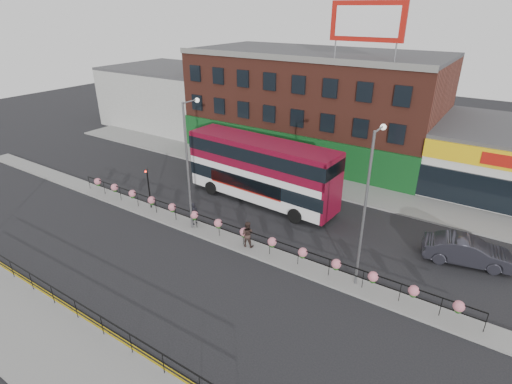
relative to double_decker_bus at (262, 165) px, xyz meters
The scene contains 18 objects.
ground 7.18m from the double_decker_bus, 75.38° to the right, with size 120.00×120.00×0.00m, color black.
south_pavement 18.58m from the double_decker_bus, 84.89° to the right, with size 60.00×4.00×0.15m, color gray.
north_pavement 6.70m from the double_decker_bus, 74.12° to the left, with size 60.00×4.00×0.15m, color gray.
median 7.15m from the double_decker_bus, 75.38° to the right, with size 60.00×1.60×0.15m, color gray.
yellow_line_inner 16.34m from the double_decker_bus, 84.16° to the right, with size 60.00×0.10×0.01m, color gold.
yellow_line_outer 16.52m from the double_decker_bus, 84.22° to the right, with size 60.00×0.10×0.01m, color gold.
brick_building 14.05m from the double_decker_bus, 99.81° to the left, with size 25.00×12.21×10.30m.
warehouse_west 26.47m from the double_decker_bus, 148.72° to the left, with size 15.50×12.00×7.30m.
billboard 13.95m from the double_decker_bus, 64.66° to the left, with size 6.00×0.29×4.40m.
median_railing 6.79m from the double_decker_bus, 75.38° to the right, with size 30.04×0.56×1.23m.
south_railing 16.51m from the double_decker_bus, 91.29° to the right, with size 20.04×0.05×1.12m.
double_decker_bus is the anchor object (origin of this frame).
car 15.16m from the double_decker_bus, ahead, with size 5.29×2.82×1.66m, color #292931.
pedestrian_a 6.57m from the double_decker_bus, 107.27° to the right, with size 0.41×0.61×1.64m, color black.
pedestrian_b 7.23m from the double_decker_bus, 64.85° to the right, with size 1.00×0.87×1.76m, color #362621.
lamp_column_west 6.82m from the double_decker_bus, 104.77° to the right, with size 0.32×1.55×8.84m.
lamp_column_east 11.96m from the double_decker_bus, 29.91° to the right, with size 0.32×1.55×8.84m.
traffic_light_median 8.68m from the double_decker_bus, 137.35° to the right, with size 0.15×0.28×3.65m.
Camera 1 is at (13.90, -18.04, 14.25)m, focal length 28.00 mm.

